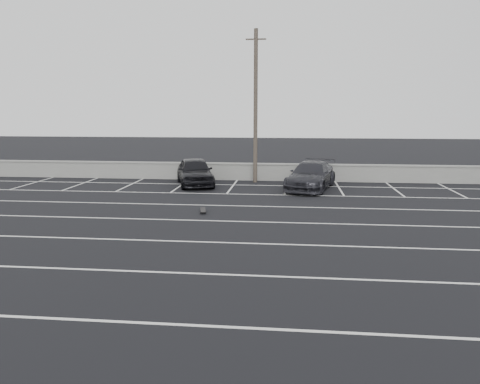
# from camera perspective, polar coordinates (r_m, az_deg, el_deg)

# --- Properties ---
(ground) EXTENTS (120.00, 120.00, 0.00)m
(ground) POSITION_cam_1_polar(r_m,az_deg,el_deg) (15.32, 1.27, -6.29)
(ground) COLOR black
(ground) RESTS_ON ground
(seawall) EXTENTS (50.00, 0.45, 1.06)m
(seawall) POSITION_cam_1_polar(r_m,az_deg,el_deg) (28.93, 3.63, 2.49)
(seawall) COLOR gray
(seawall) RESTS_ON ground
(stall_lines) EXTENTS (36.00, 20.05, 0.01)m
(stall_lines) POSITION_cam_1_polar(r_m,az_deg,el_deg) (19.58, 2.12, -2.69)
(stall_lines) COLOR silver
(stall_lines) RESTS_ON ground
(car_left) EXTENTS (3.20, 5.02, 1.59)m
(car_left) POSITION_cam_1_polar(r_m,az_deg,el_deg) (27.17, -5.52, 2.51)
(car_left) COLOR black
(car_left) RESTS_ON ground
(car_right) EXTENTS (3.32, 5.50, 1.49)m
(car_right) POSITION_cam_1_polar(r_m,az_deg,el_deg) (26.00, 8.65, 2.00)
(car_right) COLOR #232329
(car_right) RESTS_ON ground
(utility_pole) EXTENTS (1.19, 0.24, 8.90)m
(utility_pole) POSITION_cam_1_polar(r_m,az_deg,el_deg) (27.94, 1.91, 10.38)
(utility_pole) COLOR #4C4238
(utility_pole) RESTS_ON ground
(trash_bin) EXTENTS (0.77, 0.77, 0.89)m
(trash_bin) POSITION_cam_1_polar(r_m,az_deg,el_deg) (28.00, 8.89, 1.95)
(trash_bin) COLOR black
(trash_bin) RESTS_ON ground
(skateboard) EXTENTS (0.38, 0.86, 0.10)m
(skateboard) POSITION_cam_1_polar(r_m,az_deg,el_deg) (19.94, -4.53, -2.27)
(skateboard) COLOR black
(skateboard) RESTS_ON ground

